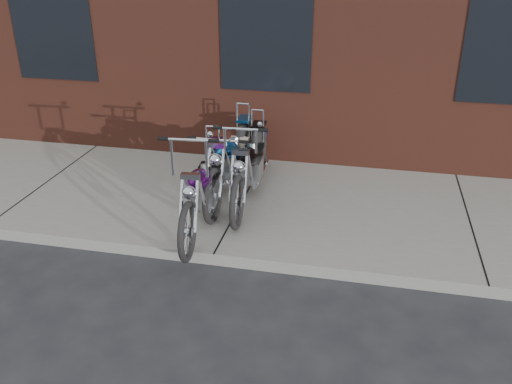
# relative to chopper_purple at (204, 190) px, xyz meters

# --- Properties ---
(ground) EXTENTS (120.00, 120.00, 0.00)m
(ground) POSITION_rel_chopper_purple_xyz_m (0.33, -0.76, -0.59)
(ground) COLOR #242329
(ground) RESTS_ON ground
(sidewalk) EXTENTS (22.00, 3.00, 0.15)m
(sidewalk) POSITION_rel_chopper_purple_xyz_m (0.33, 0.74, -0.51)
(sidewalk) COLOR gray
(sidewalk) RESTS_ON ground
(chopper_purple) EXTENTS (0.59, 2.41, 1.35)m
(chopper_purple) POSITION_rel_chopper_purple_xyz_m (0.00, 0.00, 0.00)
(chopper_purple) COLOR black
(chopper_purple) RESTS_ON sidewalk
(chopper_blue) EXTENTS (0.61, 2.51, 1.09)m
(chopper_blue) POSITION_rel_chopper_purple_xyz_m (0.11, 0.96, 0.02)
(chopper_blue) COLOR black
(chopper_blue) RESTS_ON sidewalk
(chopper_third) EXTENTS (0.59, 2.42, 1.23)m
(chopper_third) POSITION_rel_chopper_purple_xyz_m (0.40, 0.83, 0.00)
(chopper_third) COLOR black
(chopper_third) RESTS_ON sidewalk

